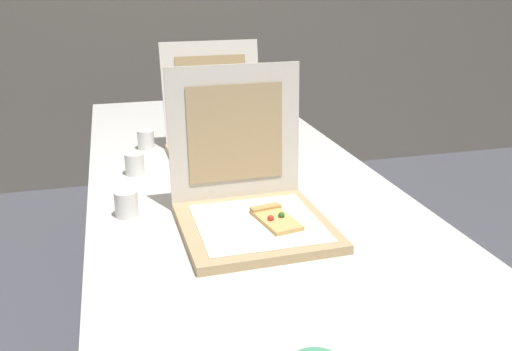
% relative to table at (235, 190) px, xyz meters
% --- Properties ---
extents(table, '(0.86, 2.27, 0.75)m').
position_rel_table_xyz_m(table, '(0.00, 0.00, 0.00)').
color(table, silver).
rests_on(table, ground).
extents(pizza_box_front, '(0.36, 0.38, 0.37)m').
position_rel_table_xyz_m(pizza_box_front, '(-0.04, -0.34, 0.10)').
color(pizza_box_front, tan).
rests_on(pizza_box_front, table).
extents(pizza_box_middle, '(0.36, 0.42, 0.36)m').
position_rel_table_xyz_m(pizza_box_middle, '(0.00, 0.19, 0.10)').
color(pizza_box_middle, tan).
rests_on(pizza_box_middle, table).
extents(cup_white_mid, '(0.06, 0.06, 0.07)m').
position_rel_table_xyz_m(cup_white_mid, '(-0.29, 0.10, 0.08)').
color(cup_white_mid, white).
rests_on(cup_white_mid, table).
extents(cup_white_near_center, '(0.06, 0.06, 0.07)m').
position_rel_table_xyz_m(cup_white_near_center, '(-0.33, -0.21, 0.08)').
color(cup_white_near_center, white).
rests_on(cup_white_near_center, table).
extents(cup_white_far, '(0.06, 0.06, 0.07)m').
position_rel_table_xyz_m(cup_white_far, '(-0.24, 0.36, 0.08)').
color(cup_white_far, white).
rests_on(cup_white_far, table).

